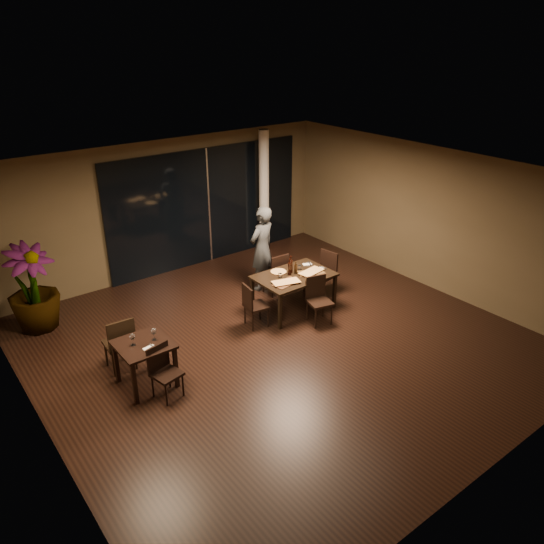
{
  "coord_description": "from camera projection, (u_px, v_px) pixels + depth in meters",
  "views": [
    {
      "loc": [
        -5.02,
        -6.35,
        5.12
      ],
      "look_at": [
        0.35,
        0.65,
        1.05
      ],
      "focal_mm": 35.0,
      "sensor_mm": 36.0,
      "label": 1
    }
  ],
  "objects": [
    {
      "name": "ground",
      "position": [
        279.0,
        342.0,
        9.5
      ],
      "size": [
        8.0,
        8.0,
        0.0
      ],
      "primitive_type": "plane",
      "color": "black",
      "rests_on": "ground"
    },
    {
      "name": "wall_back",
      "position": [
        167.0,
        207.0,
        11.79
      ],
      "size": [
        8.0,
        0.1,
        3.0
      ],
      "primitive_type": "cube",
      "color": "#4A3E27",
      "rests_on": "ground"
    },
    {
      "name": "wall_front",
      "position": [
        502.0,
        382.0,
        5.95
      ],
      "size": [
        8.0,
        0.1,
        3.0
      ],
      "primitive_type": "cube",
      "color": "#4A3E27",
      "rests_on": "ground"
    },
    {
      "name": "wall_left",
      "position": [
        25.0,
        346.0,
        6.63
      ],
      "size": [
        0.1,
        8.0,
        3.0
      ],
      "primitive_type": "cube",
      "color": "#4A3E27",
      "rests_on": "ground"
    },
    {
      "name": "wall_right",
      "position": [
        431.0,
        218.0,
        11.11
      ],
      "size": [
        0.1,
        8.0,
        3.0
      ],
      "primitive_type": "cube",
      "color": "#4A3E27",
      "rests_on": "ground"
    },
    {
      "name": "ceiling",
      "position": [
        280.0,
        177.0,
        8.23
      ],
      "size": [
        8.0,
        8.0,
        0.04
      ],
      "primitive_type": "cube",
      "color": "silver",
      "rests_on": "wall_back"
    },
    {
      "name": "window_panel",
      "position": [
        208.0,
        206.0,
        12.34
      ],
      "size": [
        5.0,
        0.06,
        2.7
      ],
      "primitive_type": "cube",
      "color": "black",
      "rests_on": "ground"
    },
    {
      "name": "column",
      "position": [
        264.0,
        192.0,
        12.83
      ],
      "size": [
        0.24,
        0.24,
        3.0
      ],
      "primitive_type": "cylinder",
      "color": "white",
      "rests_on": "ground"
    },
    {
      "name": "main_table",
      "position": [
        294.0,
        278.0,
        10.34
      ],
      "size": [
        1.5,
        1.0,
        0.75
      ],
      "color": "black",
      "rests_on": "ground"
    },
    {
      "name": "side_table",
      "position": [
        144.0,
        350.0,
        8.13
      ],
      "size": [
        0.8,
        0.8,
        0.75
      ],
      "color": "black",
      "rests_on": "ground"
    },
    {
      "name": "chair_main_far",
      "position": [
        277.0,
        272.0,
        11.0
      ],
      "size": [
        0.45,
        0.45,
        0.92
      ],
      "rotation": [
        0.0,
        0.0,
        3.09
      ],
      "color": "black",
      "rests_on": "ground"
    },
    {
      "name": "chair_main_near",
      "position": [
        318.0,
        297.0,
        10.0
      ],
      "size": [
        0.51,
        0.51,
        0.9
      ],
      "rotation": [
        0.0,
        0.0,
        -0.24
      ],
      "color": "black",
      "rests_on": "ground"
    },
    {
      "name": "chair_main_left",
      "position": [
        253.0,
        304.0,
        9.81
      ],
      "size": [
        0.45,
        0.45,
        0.86
      ],
      "rotation": [
        0.0,
        0.0,
        1.42
      ],
      "color": "black",
      "rests_on": "ground"
    },
    {
      "name": "chair_main_right",
      "position": [
        325.0,
        271.0,
        11.03
      ],
      "size": [
        0.49,
        0.49,
        0.93
      ],
      "rotation": [
        0.0,
        0.0,
        -1.41
      ],
      "color": "black",
      "rests_on": "ground"
    },
    {
      "name": "chair_side_far",
      "position": [
        120.0,
        341.0,
        8.51
      ],
      "size": [
        0.47,
        0.47,
        0.97
      ],
      "rotation": [
        0.0,
        0.0,
        3.09
      ],
      "color": "black",
      "rests_on": "ground"
    },
    {
      "name": "chair_side_near",
      "position": [
        163.0,
        368.0,
        7.95
      ],
      "size": [
        0.46,
        0.46,
        0.85
      ],
      "rotation": [
        0.0,
        0.0,
        0.21
      ],
      "color": "black",
      "rests_on": "ground"
    },
    {
      "name": "diner",
      "position": [
        262.0,
        249.0,
        11.11
      ],
      "size": [
        0.7,
        0.55,
        1.83
      ],
      "primitive_type": "imported",
      "rotation": [
        0.0,
        0.0,
        3.39
      ],
      "color": "#2A2D2F",
      "rests_on": "ground"
    },
    {
      "name": "potted_plant",
      "position": [
        32.0,
        288.0,
        9.62
      ],
      "size": [
        1.19,
        1.19,
        1.65
      ],
      "primitive_type": "imported",
      "rotation": [
        0.0,
        0.0,
        0.42
      ],
      "color": "#204F1A",
      "rests_on": "ground"
    },
    {
      "name": "pizza_board_left",
      "position": [
        286.0,
        283.0,
        9.97
      ],
      "size": [
        0.57,
        0.35,
        0.01
      ],
      "primitive_type": "cube",
      "rotation": [
        0.0,
        0.0,
        0.16
      ],
      "color": "#432615",
      "rests_on": "main_table"
    },
    {
      "name": "pizza_board_right",
      "position": [
        311.0,
        273.0,
        10.39
      ],
      "size": [
        0.58,
        0.44,
        0.01
      ],
      "primitive_type": "cube",
      "rotation": [
        0.0,
        0.0,
        -0.4
      ],
      "color": "#4B3218",
      "rests_on": "main_table"
    },
    {
      "name": "oblong_pizza_left",
      "position": [
        286.0,
        282.0,
        9.96
      ],
      "size": [
        0.55,
        0.36,
        0.02
      ],
      "primitive_type": null,
      "rotation": [
        0.0,
        0.0,
        -0.28
      ],
      "color": "#691009",
      "rests_on": "pizza_board_left"
    },
    {
      "name": "oblong_pizza_right",
      "position": [
        311.0,
        272.0,
        10.38
      ],
      "size": [
        0.53,
        0.32,
        0.02
      ],
      "primitive_type": null,
      "rotation": [
        0.0,
        0.0,
        0.17
      ],
      "color": "maroon",
      "rests_on": "pizza_board_right"
    },
    {
      "name": "round_pizza",
      "position": [
        279.0,
        272.0,
        10.43
      ],
      "size": [
        0.3,
        0.3,
        0.01
      ],
      "primitive_type": "cylinder",
      "color": "red",
      "rests_on": "main_table"
    },
    {
      "name": "bottle_a",
      "position": [
        290.0,
        267.0,
        10.26
      ],
      "size": [
        0.07,
        0.07,
        0.33
      ],
      "primitive_type": null,
      "color": "black",
      "rests_on": "main_table"
    },
    {
      "name": "bottle_b",
      "position": [
        296.0,
        268.0,
        10.31
      ],
      "size": [
        0.06,
        0.06,
        0.25
      ],
      "primitive_type": null,
      "color": "black",
      "rests_on": "main_table"
    },
    {
      "name": "bottle_c",
      "position": [
        291.0,
        264.0,
        10.34
      ],
      "size": [
        0.08,
        0.08,
        0.35
      ],
      "primitive_type": null,
      "color": "black",
      "rests_on": "main_table"
    },
    {
      "name": "tumbler_left",
      "position": [
        280.0,
        275.0,
        10.19
      ],
      "size": [
        0.07,
        0.07,
        0.09
      ],
      "primitive_type": "cylinder",
      "color": "white",
      "rests_on": "main_table"
    },
    {
      "name": "tumbler_right",
      "position": [
        300.0,
        268.0,
        10.51
      ],
      "size": [
        0.08,
        0.08,
        0.09
      ],
      "primitive_type": "cylinder",
      "color": "white",
      "rests_on": "main_table"
    },
    {
      "name": "napkin_near",
      "position": [
        320.0,
        269.0,
        10.56
      ],
      "size": [
        0.2,
        0.15,
        0.01
      ],
      "primitive_type": "cube",
      "rotation": [
        0.0,
        0.0,
        0.3
      ],
      "color": "white",
      "rests_on": "main_table"
    },
    {
      "name": "napkin_far",
      "position": [
        307.0,
        264.0,
        10.76
      ],
      "size": [
        0.2,
        0.16,
        0.01
      ],
      "primitive_type": "cube",
      "rotation": [
        0.0,
        0.0,
        -0.39
      ],
      "color": "white",
      "rests_on": "main_table"
    },
    {
      "name": "wine_glass_a",
      "position": [
        133.0,
        340.0,
        7.99
      ],
      "size": [
        0.08,
        0.08,
        0.18
      ],
      "primitive_type": null,
      "color": "white",
      "rests_on": "side_table"
    },
    {
      "name": "wine_glass_b",
      "position": [
        154.0,
        334.0,
        8.13
      ],
      "size": [
        0.08,
        0.08,
        0.19
      ],
      "primitive_type": null,
      "color": "white",
      "rests_on": "side_table"
    },
    {
      "name": "side_napkin",
      "position": [
        149.0,
        348.0,
        7.94
      ],
      "size": [
        0.2,
        0.14,
        0.01
      ],
      "primitive_type": "cube",
      "rotation": [
        0.0,
        0.0,
        0.16
      ],
      "color": "white",
      "rests_on": "side_table"
    }
  ]
}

